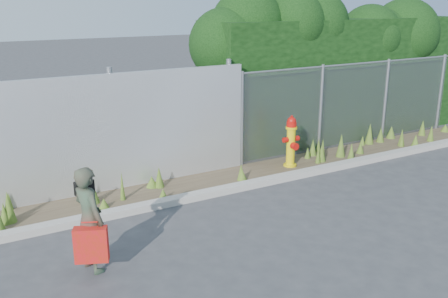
% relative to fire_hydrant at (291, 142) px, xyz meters
% --- Properties ---
extents(ground, '(80.00, 80.00, 0.00)m').
position_rel_fire_hydrant_xyz_m(ground, '(-1.92, -2.40, -0.55)').
color(ground, '#3A3A3D').
rests_on(ground, ground).
extents(curb, '(16.00, 0.22, 0.12)m').
position_rel_fire_hydrant_xyz_m(curb, '(-1.92, -0.60, -0.49)').
color(curb, '#A19B91').
rests_on(curb, ground).
extents(weed_strip, '(16.00, 1.31, 0.55)m').
position_rel_fire_hydrant_xyz_m(weed_strip, '(-1.39, 0.04, -0.41)').
color(weed_strip, '#4C3D2B').
rests_on(weed_strip, ground).
extents(corrugated_fence, '(8.50, 0.21, 2.30)m').
position_rel_fire_hydrant_xyz_m(corrugated_fence, '(-5.16, 0.61, 0.55)').
color(corrugated_fence, silver).
rests_on(corrugated_fence, ground).
extents(chainlink_fence, '(6.50, 0.07, 2.05)m').
position_rel_fire_hydrant_xyz_m(chainlink_fence, '(2.33, 0.60, 0.48)').
color(chainlink_fence, gray).
rests_on(chainlink_fence, ground).
extents(hedge, '(7.72, 2.06, 3.72)m').
position_rel_fire_hydrant_xyz_m(hedge, '(2.45, 1.60, 1.51)').
color(hedge, black).
rests_on(hedge, ground).
extents(fire_hydrant, '(0.38, 0.34, 1.13)m').
position_rel_fire_hydrant_xyz_m(fire_hydrant, '(0.00, 0.00, 0.00)').
color(fire_hydrant, yellow).
rests_on(fire_hydrant, ground).
extents(woman, '(0.48, 0.60, 1.45)m').
position_rel_fire_hydrant_xyz_m(woman, '(-4.86, -2.08, 0.17)').
color(woman, '#0F6443').
rests_on(woman, ground).
extents(red_tote_bag, '(0.43, 0.16, 0.56)m').
position_rel_fire_hydrant_xyz_m(red_tote_bag, '(-4.90, -2.25, -0.10)').
color(red_tote_bag, '#AD2A09').
extents(black_shoulder_bag, '(0.25, 0.10, 0.19)m').
position_rel_fire_hydrant_xyz_m(black_shoulder_bag, '(-4.84, -1.87, 0.55)').
color(black_shoulder_bag, black).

